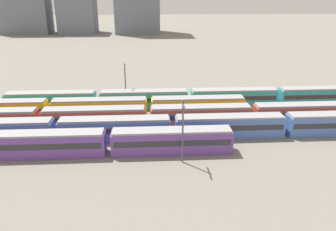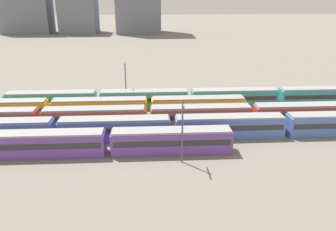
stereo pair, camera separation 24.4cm
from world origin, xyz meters
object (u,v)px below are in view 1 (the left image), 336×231
Objects in this scene: train_track_2 at (201,116)px; train_track_4 at (189,98)px; train_track_0 at (43,144)px; catenary_pole_2 at (183,128)px; train_track_3 at (100,108)px; train_track_1 at (285,125)px; catenary_pole_1 at (125,81)px.

train_track_4 is (-0.83, 10.40, 0.00)m from train_track_2.
catenary_pole_2 is at bearing -9.00° from train_track_0.
train_track_3 is 0.75× the size of train_track_4.
train_track_4 is 7.98× the size of catenary_pole_2.
catenary_pole_2 is at bearing -155.17° from train_track_1.
train_track_3 is (-18.67, 5.20, -0.00)m from train_track_2.
train_track_0 is 38.65m from train_track_1.
train_track_3 is at bearing -118.97° from catenary_pole_1.
catenary_pole_2 is (9.49, -26.96, 0.29)m from catenary_pole_1.
train_track_2 is at bearing -85.42° from train_track_4.
train_track_0 is 26.23m from catenary_pole_1.
train_track_1 is at bearing -47.47° from train_track_4.
train_track_0 is 16.77m from train_track_3.
train_track_1 is 33.79m from train_track_3.
train_track_1 and train_track_4 have the same top height.
train_track_4 is at bearing 40.93° from train_track_0.
train_track_2 is 1.25× the size of train_track_4.
train_track_4 is at bearing 80.94° from catenary_pole_2.
train_track_1 is at bearing -21.10° from train_track_2.
train_track_2 is at bearing -15.56° from train_track_3.
train_track_0 is 5.96× the size of catenary_pole_2.
catenary_pole_1 is at bearing 65.83° from train_track_0.
train_track_3 is at bearing 68.49° from train_track_0.
train_track_0 is at bearing -139.07° from train_track_4.
train_track_1 is 2.02× the size of train_track_3.
train_track_0 is 20.68m from catenary_pole_2.
catenary_pole_1 reaches higher than train_track_2.
catenary_pole_2 reaches higher than train_track_4.
train_track_0 is 0.50× the size of train_track_1.
train_track_3 is 23.67m from catenary_pole_2.
train_track_4 is at bearing 16.25° from train_track_3.
catenary_pole_1 is (-13.32, 2.97, 3.02)m from train_track_4.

